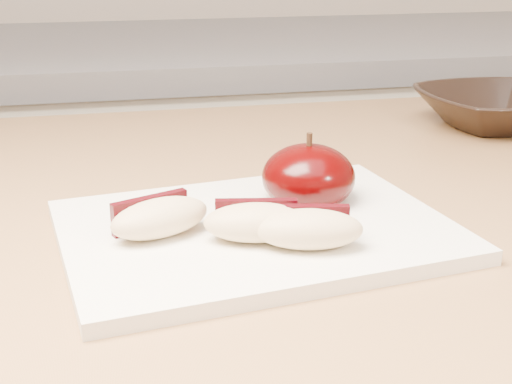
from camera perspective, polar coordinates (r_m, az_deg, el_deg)
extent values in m
cube|color=silver|center=(1.45, -9.67, -7.73)|extent=(2.40, 0.60, 0.90)
cube|color=slate|center=(1.30, -10.87, 11.00)|extent=(2.40, 0.62, 0.04)
cube|color=#956841|center=(0.63, -7.96, -1.96)|extent=(1.64, 0.64, 0.04)
cube|color=white|center=(0.53, 0.00, -3.12)|extent=(0.31, 0.24, 0.01)
ellipsoid|color=black|center=(0.57, 4.22, 1.21)|extent=(0.09, 0.09, 0.05)
cylinder|color=black|center=(0.56, 4.30, 4.19)|extent=(0.00, 0.00, 0.01)
ellipsoid|color=#D2B485|center=(0.51, -7.68, -2.06)|extent=(0.08, 0.06, 0.03)
cube|color=black|center=(0.52, -8.48, -1.64)|extent=(0.06, 0.03, 0.02)
ellipsoid|color=#D2B485|center=(0.49, 0.07, -2.46)|extent=(0.08, 0.05, 0.03)
cube|color=black|center=(0.51, 0.02, -1.91)|extent=(0.06, 0.02, 0.02)
ellipsoid|color=#D2B485|center=(0.48, 4.22, -2.98)|extent=(0.08, 0.05, 0.03)
cube|color=black|center=(0.50, 4.10, -2.40)|extent=(0.06, 0.02, 0.02)
imported|color=black|center=(0.88, 18.65, 6.33)|extent=(0.18, 0.18, 0.04)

